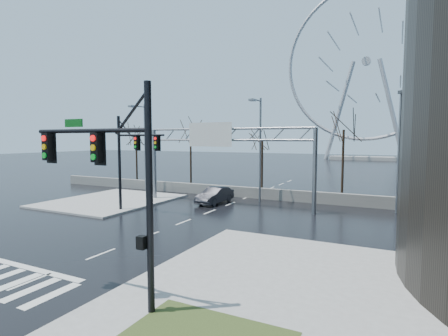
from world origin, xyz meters
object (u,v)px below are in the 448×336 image
Objects in this scene: ferris_wheel at (366,68)px; car at (215,195)px; signal_mast_far at (129,154)px; sign_gantry at (222,149)px; signal_mast_near at (117,174)px.

ferris_wheel is 83.55m from car.
car is at bearing 56.62° from signal_mast_far.
ferris_wheel is 10.90× the size of car.
sign_gantry is at bearing -93.84° from ferris_wheel.
sign_gantry reaches higher than car.
signal_mast_near is at bearing -67.83° from car.
ferris_wheel is (5.38, 80.04, 20.95)m from sign_gantry.
ferris_wheel is at bearing 86.16° from sign_gantry.
sign_gantry is at bearing 106.19° from signal_mast_near.
signal_mast_near is 17.03m from signal_mast_far.
signal_mast_near is 1.00× the size of signal_mast_far.
signal_mast_near reaches higher than sign_gantry.
signal_mast_far is (-11.01, 13.00, -0.04)m from signal_mast_near.
ferris_wheel reaches higher than sign_gantry.
sign_gantry is 4.60m from car.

